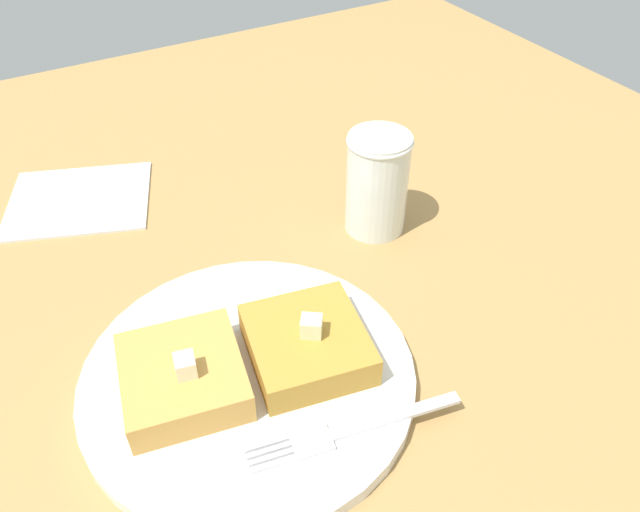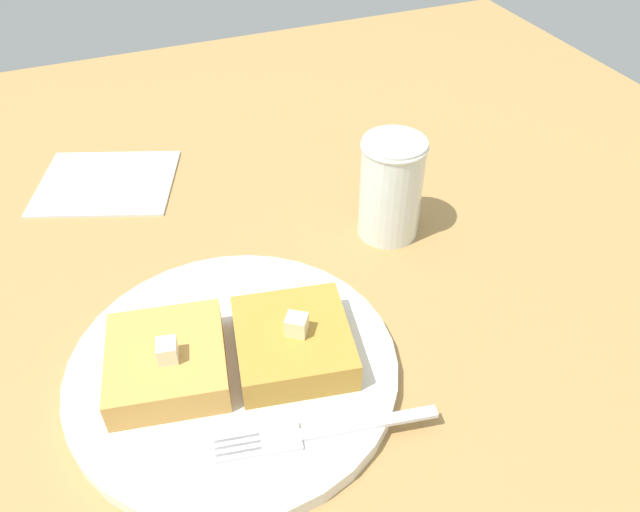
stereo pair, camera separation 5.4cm
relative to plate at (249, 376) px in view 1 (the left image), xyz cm
name	(u,v)px [view 1 (the left image)]	position (x,y,z in cm)	size (l,w,h in cm)	color
table_surface	(301,302)	(-8.40, -7.12, -2.27)	(119.49, 119.49, 2.97)	#A67D47
plate	(249,376)	(0.00, 0.00, 0.00)	(25.87, 25.87, 1.36)	silver
toast_slice_left	(307,344)	(-4.74, 0.89, 1.95)	(8.74, 9.18, 2.75)	#B58531
toast_slice_middle	(183,377)	(4.74, -0.89, 1.95)	(8.74, 9.18, 2.75)	gold
butter_pat_primary	(311,326)	(-4.99, 1.18, 4.13)	(1.60, 1.44, 1.60)	beige
butter_pat_secondary	(185,366)	(4.58, 0.06, 4.13)	(1.60, 1.44, 1.60)	#F5E8C5
fork	(343,432)	(-3.53, 8.35, 0.76)	(15.99, 4.31, 0.36)	silver
syrup_jar	(377,186)	(-19.58, -11.87, 4.08)	(6.32, 6.32, 10.39)	#5C2708
napkin	(79,200)	(5.73, -31.26, -0.63)	(14.66, 12.52, 0.30)	white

